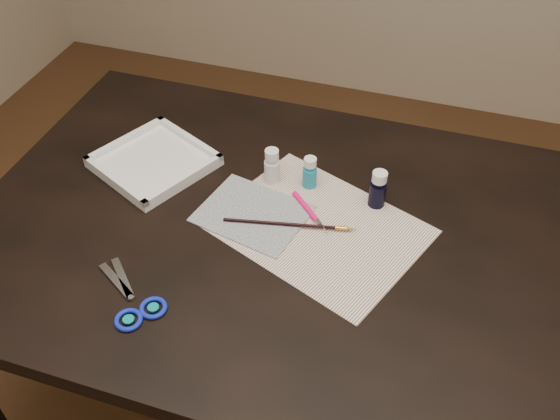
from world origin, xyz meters
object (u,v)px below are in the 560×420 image
(paint_bottle_white, at_px, (272,166))
(paint_bottle_cyan, at_px, (310,172))
(palette_tray, at_px, (154,161))
(canvas, at_px, (253,214))
(paper, at_px, (318,228))
(scissors, at_px, (123,293))
(paint_bottle_navy, at_px, (378,189))

(paint_bottle_white, height_order, paint_bottle_cyan, paint_bottle_white)
(palette_tray, bearing_deg, canvas, -17.55)
(paint_bottle_cyan, bearing_deg, paper, -66.10)
(paint_bottle_cyan, relative_size, scissors, 0.38)
(paper, relative_size, paint_bottle_navy, 4.60)
(paint_bottle_white, distance_m, palette_tray, 0.28)
(paper, relative_size, palette_tray, 1.79)
(paint_bottle_navy, bearing_deg, canvas, -155.07)
(paint_bottle_white, bearing_deg, paper, -39.40)
(scissors, height_order, palette_tray, palette_tray)
(canvas, bearing_deg, palette_tray, 162.45)
(paint_bottle_navy, relative_size, palette_tray, 0.39)
(paper, bearing_deg, scissors, -136.57)
(paper, relative_size, scissors, 2.04)
(paper, bearing_deg, palette_tray, 168.86)
(paint_bottle_cyan, xyz_separation_m, scissors, (-0.24, -0.41, -0.03))
(paper, relative_size, canvas, 1.87)
(paint_bottle_cyan, bearing_deg, palette_tray, -173.38)
(canvas, height_order, scissors, scissors)
(paint_bottle_cyan, bearing_deg, scissors, -120.99)
(palette_tray, bearing_deg, paint_bottle_cyan, 6.62)
(paper, height_order, scissors, scissors)
(paint_bottle_navy, bearing_deg, scissors, -135.49)
(canvas, bearing_deg, paint_bottle_cyan, 55.33)
(palette_tray, bearing_deg, scissors, -72.31)
(paint_bottle_white, bearing_deg, canvas, -92.07)
(scissors, bearing_deg, paper, -105.19)
(scissors, bearing_deg, paint_bottle_cyan, -89.60)
(paint_bottle_cyan, height_order, scissors, paint_bottle_cyan)
(canvas, distance_m, paint_bottle_navy, 0.27)
(paper, distance_m, palette_tray, 0.42)
(canvas, height_order, palette_tray, palette_tray)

